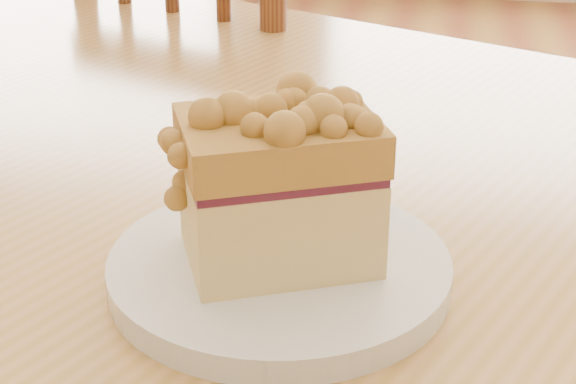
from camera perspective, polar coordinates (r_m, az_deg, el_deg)
The scene contains 4 objects.
cafe_table_main at distance 0.73m, azimuth -3.49°, elevation -4.77°, with size 1.59×1.37×0.75m.
cafe_chair_main at distance 1.39m, azimuth -3.03°, elevation 0.15°, with size 0.51×0.51×0.87m.
plate at distance 0.54m, azimuth -0.56°, elevation -5.05°, with size 0.21×0.21×0.02m.
cake_slice at distance 0.51m, azimuth -0.81°, elevation 0.81°, with size 0.14×0.12×0.11m.
Camera 1 is at (0.05, -0.43, 1.04)m, focal length 55.00 mm.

